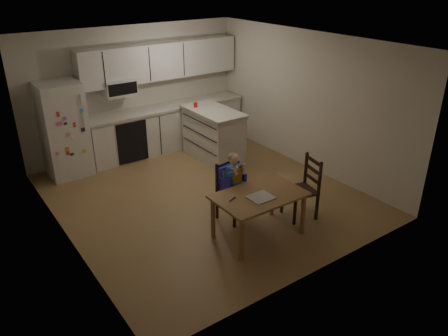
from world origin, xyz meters
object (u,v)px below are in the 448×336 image
kitchen_island (213,134)px  red_cup (196,105)px  refrigerator (64,130)px  chair_booster (232,179)px  dining_table (259,200)px  chair_side (306,184)px

kitchen_island → red_cup: red_cup is taller
refrigerator → chair_booster: (1.52, -2.99, -0.21)m
refrigerator → dining_table: size_ratio=1.38×
chair_booster → dining_table: bearing=-99.3°
red_cup → chair_booster: 2.56m
kitchen_island → chair_booster: size_ratio=1.27×
chair_side → red_cup: bearing=-165.0°
refrigerator → red_cup: (2.38, -0.61, 0.20)m
dining_table → chair_side: chair_side is taller
dining_table → chair_side: (0.94, 0.03, -0.04)m
kitchen_island → chair_booster: 2.29m
kitchen_island → red_cup: (-0.18, 0.34, 0.55)m
refrigerator → red_cup: size_ratio=17.08×
dining_table → chair_side: bearing=1.7°
refrigerator → chair_booster: size_ratio=1.60×
kitchen_island → dining_table: bearing=-111.3°
red_cup → chair_side: 3.01m
refrigerator → dining_table: bearing=-67.0°
chair_booster → refrigerator: bearing=106.9°
refrigerator → kitchen_island: (2.56, -0.95, -0.35)m
kitchen_island → dining_table: 2.85m
refrigerator → kitchen_island: refrigerator is taller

